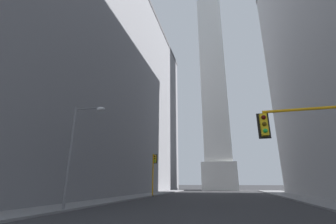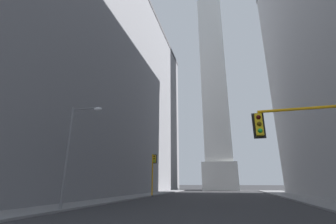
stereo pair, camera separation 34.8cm
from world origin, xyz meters
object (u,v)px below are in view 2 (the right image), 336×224
(obelisk, at_px, (213,65))
(street_lamp, at_px, (74,144))
(traffic_light_mid_left, at_px, (153,168))
(traffic_light_near_right, at_px, (333,131))

(obelisk, bearing_deg, street_lamp, -100.06)
(traffic_light_mid_left, bearing_deg, traffic_light_near_right, -53.27)
(traffic_light_near_right, height_order, traffic_light_mid_left, traffic_light_mid_left)
(traffic_light_mid_left, relative_size, street_lamp, 0.81)
(traffic_light_near_right, xyz_separation_m, traffic_light_mid_left, (-15.65, 20.97, -0.18))
(traffic_light_mid_left, bearing_deg, obelisk, 73.83)
(obelisk, xyz_separation_m, traffic_light_near_right, (7.05, -50.61, -31.95))
(traffic_light_mid_left, distance_m, street_lamp, 18.60)
(traffic_light_near_right, xyz_separation_m, street_lamp, (-15.61, 2.39, 0.43))
(obelisk, height_order, street_lamp, obelisk)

